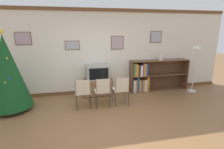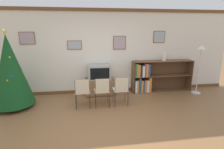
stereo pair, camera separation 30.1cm
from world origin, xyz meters
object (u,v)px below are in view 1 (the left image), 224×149
Objects in this scene: television at (98,72)px; bookshelf at (149,76)px; folding_chair_center at (103,90)px; tv_console at (98,87)px; christmas_tree at (7,72)px; vase at (161,56)px; folding_chair_right at (121,89)px; standing_lamp at (196,56)px; folding_chair_left at (83,92)px.

bookshelf is at bearing 2.48° from television.
tv_console is at bearing 90.00° from folding_chair_center.
christmas_tree is at bearing -165.92° from television.
tv_console is 2.34m from vase.
bookshelf reaches higher than folding_chair_right.
tv_console is at bearing 14.14° from christmas_tree.
television is 0.96m from folding_chair_center.
standing_lamp is (3.20, -0.31, 0.45)m from television.
folding_chair_center is at bearing 180.00° from folding_chair_right.
standing_lamp is at bearing 10.66° from folding_chair_center.
tv_console is 0.94m from folding_chair_center.
standing_lamp is (3.72, 0.60, 0.75)m from folding_chair_left.
folding_chair_right reaches higher than tv_console.
bookshelf reaches higher than television.
vase is (4.51, 0.65, 0.16)m from christmas_tree.
folding_chair_right is at bearing -60.36° from tv_console.
vase is (2.15, 0.05, 0.42)m from television.
folding_chair_left is at bearing -170.80° from standing_lamp.
standing_lamp is at bearing -14.92° from bookshelf.
television is at bearing 119.71° from folding_chair_right.
christmas_tree reaches higher than folding_chair_center.
folding_chair_center is at bearing -90.00° from television.
folding_chair_right is 3.20× the size of vase.
christmas_tree is 2.55m from tv_console.
christmas_tree is 2.91× the size of television.
standing_lamp is at bearing -5.58° from tv_console.
folding_chair_right is 0.40× the size of bookshelf.
tv_console is 3.49× the size of vase.
bookshelf is at bearing 38.75° from folding_chair_right.
folding_chair_center is (-0.00, -0.91, -0.29)m from television.
folding_chair_right is 2.84m from standing_lamp.
television is at bearing -90.00° from tv_console.
christmas_tree reaches higher than folding_chair_right.
tv_console is (2.36, 0.59, -0.76)m from christmas_tree.
vase is at bearing 24.16° from folding_chair_center.
bookshelf is (1.75, 0.07, 0.24)m from tv_console.
bookshelf is 0.79m from vase.
vase reaches higher than tv_console.
bookshelf is at bearing 176.86° from vase.
bookshelf is at bearing 9.23° from christmas_tree.
folding_chair_left is 0.52m from folding_chair_center.
christmas_tree is 5.57m from standing_lamp.
folding_chair_left is at bearing 180.00° from folding_chair_center.
folding_chair_right is 1.58m from bookshelf.
christmas_tree is at bearing -177.09° from standing_lamp.
vase is at bearing 19.87° from folding_chair_left.
folding_chair_center is at bearing -90.00° from tv_console.
standing_lamp is at bearing 9.20° from folding_chair_left.
christmas_tree is 4.20m from bookshelf.
christmas_tree is 2.95m from folding_chair_right.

